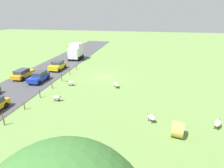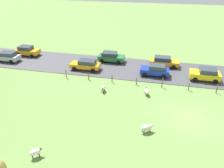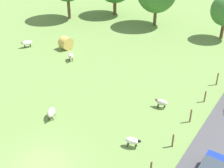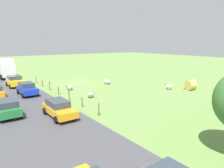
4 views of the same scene
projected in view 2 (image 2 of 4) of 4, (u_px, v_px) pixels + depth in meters
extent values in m
plane|color=#6B8E47|center=(190.00, 119.00, 22.48)|extent=(160.00, 160.00, 0.00)
cube|color=#47474C|center=(184.00, 73.00, 32.03)|extent=(8.00, 80.00, 0.06)
ellipsoid|color=white|center=(35.00, 152.00, 17.76)|extent=(0.99, 1.04, 0.50)
ellipsoid|color=brown|center=(41.00, 149.00, 17.89)|extent=(0.31, 0.31, 0.20)
cylinder|color=#2D2823|center=(39.00, 153.00, 18.14)|extent=(0.07, 0.07, 0.35)
cylinder|color=#2D2823|center=(39.00, 155.00, 17.93)|extent=(0.07, 0.07, 0.35)
cylinder|color=#2D2823|center=(32.00, 155.00, 17.92)|extent=(0.07, 0.07, 0.35)
cylinder|color=#2D2823|center=(33.00, 158.00, 17.71)|extent=(0.07, 0.07, 0.35)
ellipsoid|color=beige|center=(103.00, 88.00, 27.20)|extent=(0.98, 0.59, 0.47)
ellipsoid|color=brown|center=(103.00, 89.00, 26.76)|extent=(0.28, 0.21, 0.20)
cylinder|color=#2D2823|center=(104.00, 91.00, 27.13)|extent=(0.07, 0.07, 0.33)
cylinder|color=#2D2823|center=(102.00, 91.00, 27.15)|extent=(0.07, 0.07, 0.33)
cylinder|color=#2D2823|center=(104.00, 89.00, 27.58)|extent=(0.07, 0.07, 0.33)
cylinder|color=#2D2823|center=(102.00, 89.00, 27.60)|extent=(0.07, 0.07, 0.33)
ellipsoid|color=silver|center=(146.00, 128.00, 20.49)|extent=(1.08, 1.25, 0.56)
ellipsoid|color=silver|center=(152.00, 125.00, 20.59)|extent=(0.29, 0.32, 0.20)
cylinder|color=#2D2823|center=(148.00, 129.00, 20.88)|extent=(0.07, 0.07, 0.30)
cylinder|color=#2D2823|center=(150.00, 131.00, 20.62)|extent=(0.07, 0.07, 0.30)
cylinder|color=#2D2823|center=(142.00, 130.00, 20.69)|extent=(0.07, 0.07, 0.30)
cylinder|color=#2D2823|center=(144.00, 132.00, 20.43)|extent=(0.07, 0.07, 0.30)
ellipsoid|color=white|center=(147.00, 91.00, 26.45)|extent=(1.09, 0.70, 0.47)
ellipsoid|color=black|center=(146.00, 88.00, 26.83)|extent=(0.30, 0.24, 0.20)
cylinder|color=#2D2823|center=(145.00, 92.00, 26.86)|extent=(0.07, 0.07, 0.35)
cylinder|color=#2D2823|center=(147.00, 92.00, 26.87)|extent=(0.07, 0.07, 0.35)
cylinder|color=#2D2823|center=(146.00, 95.00, 26.37)|extent=(0.07, 0.07, 0.35)
cylinder|color=#2D2823|center=(148.00, 95.00, 26.38)|extent=(0.07, 0.07, 0.35)
cylinder|color=brown|center=(217.00, 89.00, 26.80)|extent=(0.12, 0.12, 1.11)
cylinder|color=brown|center=(189.00, 87.00, 27.45)|extent=(0.12, 0.12, 1.04)
cylinder|color=brown|center=(162.00, 83.00, 28.03)|extent=(0.12, 0.12, 1.27)
cylinder|color=brown|center=(136.00, 81.00, 28.71)|extent=(0.12, 0.12, 1.06)
cylinder|color=brown|center=(112.00, 78.00, 29.32)|extent=(0.12, 0.12, 1.17)
cylinder|color=brown|center=(89.00, 76.00, 29.98)|extent=(0.12, 0.12, 1.03)
cylinder|color=brown|center=(66.00, 74.00, 30.57)|extent=(0.12, 0.12, 1.21)
cube|color=#1933B2|center=(155.00, 71.00, 31.06)|extent=(1.78, 3.93, 0.69)
cube|color=#333D47|center=(157.00, 67.00, 30.71)|extent=(1.56, 2.16, 0.56)
cylinder|color=black|center=(145.00, 75.00, 30.70)|extent=(0.22, 0.64, 0.64)
cylinder|color=black|center=(146.00, 70.00, 32.23)|extent=(0.22, 0.64, 0.64)
cylinder|color=black|center=(163.00, 77.00, 30.20)|extent=(0.22, 0.64, 0.64)
cylinder|color=black|center=(164.00, 71.00, 31.74)|extent=(0.22, 0.64, 0.64)
cube|color=orange|center=(85.00, 65.00, 32.88)|extent=(1.74, 4.36, 0.61)
cube|color=#333D47|center=(87.00, 62.00, 32.54)|extent=(1.53, 2.40, 0.56)
cylinder|color=black|center=(74.00, 69.00, 32.55)|extent=(0.22, 0.64, 0.64)
cylinder|color=black|center=(78.00, 64.00, 34.05)|extent=(0.22, 0.64, 0.64)
cylinder|color=black|center=(93.00, 71.00, 32.00)|extent=(0.22, 0.64, 0.64)
cylinder|color=black|center=(96.00, 66.00, 33.50)|extent=(0.22, 0.64, 0.64)
cube|color=orange|center=(164.00, 62.00, 33.92)|extent=(1.73, 4.33, 0.61)
cube|color=#333D47|center=(162.00, 59.00, 33.70)|extent=(1.52, 2.38, 0.56)
cylinder|color=black|center=(173.00, 63.00, 34.53)|extent=(0.22, 0.64, 0.64)
cylinder|color=black|center=(174.00, 67.00, 33.04)|extent=(0.22, 0.64, 0.64)
cylinder|color=black|center=(155.00, 61.00, 35.08)|extent=(0.22, 0.64, 0.64)
cylinder|color=black|center=(154.00, 66.00, 33.59)|extent=(0.22, 0.64, 0.64)
cube|color=#B7B7BC|center=(7.00, 57.00, 35.78)|extent=(1.74, 4.18, 0.66)
cube|color=#333D47|center=(8.00, 54.00, 35.44)|extent=(1.53, 2.30, 0.56)
cylinder|color=black|center=(3.00, 57.00, 36.95)|extent=(0.22, 0.64, 0.64)
cylinder|color=black|center=(11.00, 62.00, 34.92)|extent=(0.22, 0.64, 0.64)
cylinder|color=black|center=(18.00, 58.00, 36.42)|extent=(0.22, 0.64, 0.64)
cube|color=#237238|center=(111.00, 58.00, 35.53)|extent=(1.86, 4.10, 0.69)
cube|color=#333D47|center=(109.00, 54.00, 35.30)|extent=(1.64, 2.26, 0.56)
cylinder|color=black|center=(121.00, 58.00, 36.24)|extent=(0.22, 0.64, 0.64)
cylinder|color=black|center=(118.00, 63.00, 34.63)|extent=(0.22, 0.64, 0.64)
cylinder|color=black|center=(105.00, 57.00, 36.76)|extent=(0.22, 0.64, 0.64)
cylinder|color=black|center=(102.00, 61.00, 35.15)|extent=(0.22, 0.64, 0.64)
cube|color=yellow|center=(205.00, 75.00, 29.84)|extent=(1.97, 3.89, 0.76)
cube|color=#333D47|center=(208.00, 71.00, 29.47)|extent=(1.73, 2.14, 0.56)
cylinder|color=black|center=(195.00, 80.00, 29.41)|extent=(0.22, 0.64, 0.64)
cylinder|color=black|center=(194.00, 74.00, 31.11)|extent=(0.22, 0.64, 0.64)
cylinder|color=black|center=(215.00, 82.00, 28.92)|extent=(0.22, 0.64, 0.64)
cylinder|color=black|center=(213.00, 75.00, 30.62)|extent=(0.22, 0.64, 0.64)
cube|color=orange|center=(28.00, 51.00, 38.08)|extent=(1.86, 3.94, 0.74)
cube|color=#333D47|center=(26.00, 48.00, 37.83)|extent=(1.64, 2.16, 0.56)
cylinder|color=black|center=(38.00, 52.00, 38.80)|extent=(0.22, 0.64, 0.64)
cylinder|color=black|center=(32.00, 56.00, 37.20)|extent=(0.22, 0.64, 0.64)
cylinder|color=black|center=(25.00, 51.00, 39.30)|extent=(0.22, 0.64, 0.64)
cylinder|color=black|center=(18.00, 55.00, 37.70)|extent=(0.22, 0.64, 0.64)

